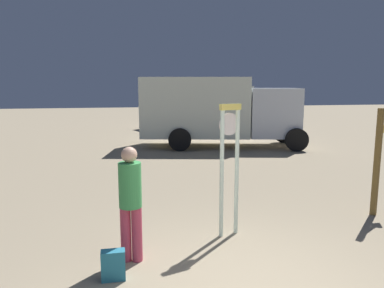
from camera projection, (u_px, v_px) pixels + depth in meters
name	position (u px, v px, depth m)	size (l,w,h in m)	color
standing_clock	(229.00, 158.00, 6.15)	(0.39, 0.20, 2.25)	white
arrow_sign	(384.00, 146.00, 7.30)	(0.82, 0.61, 2.12)	brown
person_near_clock	(130.00, 198.00, 5.26)	(0.33, 0.33, 1.70)	#C43D57
backpack	(113.00, 265.00, 4.85)	(0.31, 0.20, 0.41)	teal
box_truck_near	(216.00, 109.00, 15.29)	(6.96, 3.64, 2.88)	silver
box_truck_far	(204.00, 101.00, 23.32)	(6.86, 4.31, 2.85)	silver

